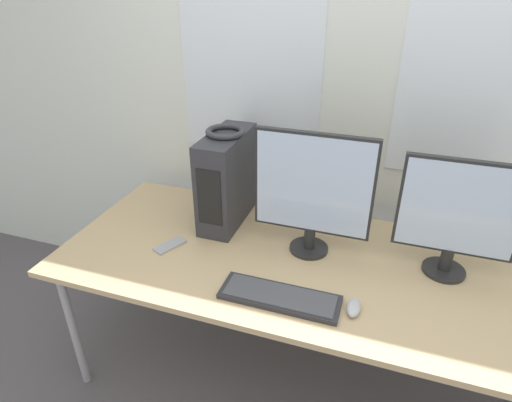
% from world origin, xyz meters
% --- Properties ---
extents(wall_back, '(8.00, 0.07, 2.70)m').
position_xyz_m(wall_back, '(0.00, 1.06, 1.35)').
color(wall_back, silver).
rests_on(wall_back, ground_plane).
extents(desk, '(2.41, 0.93, 0.74)m').
position_xyz_m(desk, '(0.00, 0.47, 0.70)').
color(desk, tan).
rests_on(desk, ground_plane).
extents(pc_tower, '(0.17, 0.43, 0.46)m').
position_xyz_m(pc_tower, '(-0.55, 0.69, 0.97)').
color(pc_tower, '#2D2D33').
rests_on(pc_tower, desk).
extents(headphones, '(0.19, 0.19, 0.03)m').
position_xyz_m(headphones, '(-0.55, 0.69, 1.22)').
color(headphones, '#333338').
rests_on(headphones, pc_tower).
extents(monitor_main, '(0.52, 0.18, 0.57)m').
position_xyz_m(monitor_main, '(-0.10, 0.55, 1.05)').
color(monitor_main, black).
rests_on(monitor_main, desk).
extents(monitor_right_near, '(0.47, 0.18, 0.52)m').
position_xyz_m(monitor_right_near, '(0.49, 0.58, 1.03)').
color(monitor_right_near, black).
rests_on(monitor_right_near, desk).
extents(keyboard, '(0.48, 0.16, 0.02)m').
position_xyz_m(keyboard, '(-0.13, 0.18, 0.76)').
color(keyboard, '#28282D').
rests_on(keyboard, desk).
extents(mouse, '(0.05, 0.10, 0.03)m').
position_xyz_m(mouse, '(0.15, 0.21, 0.76)').
color(mouse, '#B2B2B7').
rests_on(mouse, desk).
extents(cell_phone, '(0.12, 0.16, 0.01)m').
position_xyz_m(cell_phone, '(-0.72, 0.37, 0.75)').
color(cell_phone, '#99999E').
rests_on(cell_phone, desk).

